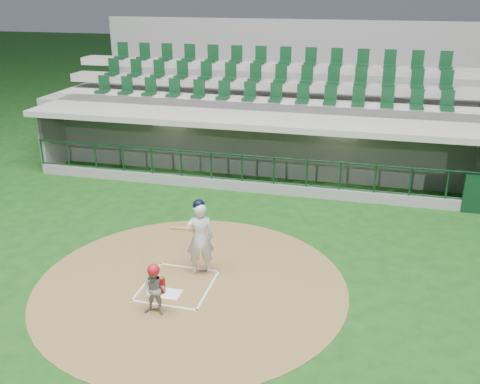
% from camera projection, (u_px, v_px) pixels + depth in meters
% --- Properties ---
extents(ground, '(120.00, 120.00, 0.00)m').
position_uv_depth(ground, '(182.00, 279.00, 12.60)').
color(ground, '#133F12').
rests_on(ground, ground).
extents(dirt_circle, '(7.20, 7.20, 0.01)m').
position_uv_depth(dirt_circle, '(191.00, 285.00, 12.35)').
color(dirt_circle, brown).
rests_on(dirt_circle, ground).
extents(home_plate, '(0.43, 0.43, 0.02)m').
position_uv_depth(home_plate, '(171.00, 294.00, 11.96)').
color(home_plate, white).
rests_on(home_plate, dirt_circle).
extents(batter_box_chalk, '(1.55, 1.80, 0.01)m').
position_uv_depth(batter_box_chalk, '(177.00, 285.00, 12.33)').
color(batter_box_chalk, white).
rests_on(batter_box_chalk, ground).
extents(dugout_structure, '(16.40, 3.70, 3.00)m').
position_uv_depth(dugout_structure, '(258.00, 148.00, 19.28)').
color(dugout_structure, slate).
rests_on(dugout_structure, ground).
extents(seating_deck, '(17.00, 6.72, 5.15)m').
position_uv_depth(seating_deck, '(271.00, 116.00, 21.94)').
color(seating_deck, gray).
rests_on(seating_deck, ground).
extents(batter, '(0.93, 0.98, 1.89)m').
position_uv_depth(batter, '(200.00, 237.00, 12.55)').
color(batter, silver).
rests_on(batter, dirt_circle).
extents(catcher, '(0.54, 0.42, 1.18)m').
position_uv_depth(catcher, '(155.00, 289.00, 11.07)').
color(catcher, gray).
rests_on(catcher, dirt_circle).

